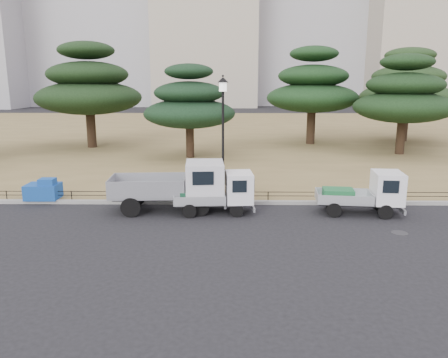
{
  "coord_description": "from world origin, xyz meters",
  "views": [
    {
      "loc": [
        0.24,
        -16.48,
        5.44
      ],
      "look_at": [
        0.0,
        2.0,
        1.3
      ],
      "focal_mm": 35.0,
      "sensor_mm": 36.0,
      "label": 1
    }
  ],
  "objects_px": {
    "truck_large": "(175,184)",
    "tarp_pile": "(44,190)",
    "truck_kei_front": "(220,193)",
    "truck_kei_rear": "(366,193)",
    "street_lamp": "(223,118)"
  },
  "relations": [
    {
      "from": "tarp_pile",
      "to": "street_lamp",
      "type": "bearing_deg",
      "value": 0.09
    },
    {
      "from": "street_lamp",
      "to": "tarp_pile",
      "type": "bearing_deg",
      "value": -179.91
    },
    {
      "from": "truck_large",
      "to": "tarp_pile",
      "type": "xyz_separation_m",
      "value": [
        -6.24,
        1.28,
        -0.62
      ]
    },
    {
      "from": "truck_kei_front",
      "to": "truck_kei_rear",
      "type": "bearing_deg",
      "value": -4.83
    },
    {
      "from": "truck_kei_rear",
      "to": "tarp_pile",
      "type": "bearing_deg",
      "value": 179.2
    },
    {
      "from": "truck_large",
      "to": "truck_kei_front",
      "type": "bearing_deg",
      "value": -14.27
    },
    {
      "from": "truck_large",
      "to": "truck_kei_front",
      "type": "xyz_separation_m",
      "value": [
        1.93,
        -0.36,
        -0.3
      ]
    },
    {
      "from": "truck_kei_front",
      "to": "truck_kei_rear",
      "type": "distance_m",
      "value": 6.08
    },
    {
      "from": "truck_large",
      "to": "truck_kei_rear",
      "type": "distance_m",
      "value": 8.03
    },
    {
      "from": "street_lamp",
      "to": "tarp_pile",
      "type": "xyz_separation_m",
      "value": [
        -8.27,
        -0.01,
        -3.31
      ]
    },
    {
      "from": "truck_large",
      "to": "truck_kei_rear",
      "type": "bearing_deg",
      "value": -6.65
    },
    {
      "from": "truck_kei_front",
      "to": "tarp_pile",
      "type": "height_order",
      "value": "truck_kei_front"
    },
    {
      "from": "truck_large",
      "to": "truck_kei_front",
      "type": "distance_m",
      "value": 1.99
    },
    {
      "from": "street_lamp",
      "to": "truck_kei_front",
      "type": "bearing_deg",
      "value": -93.47
    },
    {
      "from": "truck_kei_rear",
      "to": "street_lamp",
      "type": "relative_size",
      "value": 0.65
    }
  ]
}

